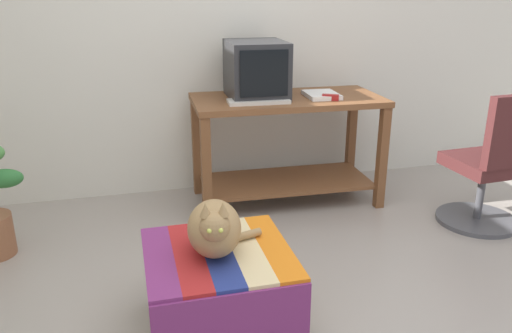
{
  "coord_description": "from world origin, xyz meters",
  "views": [
    {
      "loc": [
        -0.71,
        -1.7,
        1.49
      ],
      "look_at": [
        -0.05,
        0.85,
        0.55
      ],
      "focal_mm": 36.03,
      "sensor_mm": 36.0,
      "label": 1
    }
  ],
  "objects": [
    {
      "name": "ottoman_with_blanket",
      "position": [
        -0.38,
        0.24,
        0.2
      ],
      "size": [
        0.63,
        0.63,
        0.4
      ],
      "color": "#7A664C",
      "rests_on": "ground_plane"
    },
    {
      "name": "desk",
      "position": [
        0.36,
        1.6,
        0.52
      ],
      "size": [
        1.31,
        0.66,
        0.76
      ],
      "rotation": [
        0.0,
        0.0,
        -0.03
      ],
      "color": "brown",
      "rests_on": "ground_plane"
    },
    {
      "name": "tv_monitor",
      "position": [
        0.16,
        1.65,
        0.94
      ],
      "size": [
        0.39,
        0.47,
        0.38
      ],
      "rotation": [
        0.0,
        0.0,
        -0.03
      ],
      "color": "#28282B",
      "rests_on": "desk"
    },
    {
      "name": "stapler",
      "position": [
        0.61,
        1.43,
        0.78
      ],
      "size": [
        0.11,
        0.09,
        0.04
      ],
      "primitive_type": "cube",
      "rotation": [
        0.0,
        0.0,
        1.05
      ],
      "color": "#A31E1E",
      "rests_on": "desk"
    },
    {
      "name": "office_chair",
      "position": [
        1.48,
        0.86,
        0.39
      ],
      "size": [
        0.52,
        0.52,
        0.89
      ],
      "rotation": [
        0.0,
        0.0,
        3.2
      ],
      "color": "#4C4C51",
      "rests_on": "ground_plane"
    },
    {
      "name": "back_wall",
      "position": [
        0.0,
        2.05,
        1.3
      ],
      "size": [
        8.0,
        0.1,
        2.6
      ],
      "primitive_type": "cube",
      "color": "silver",
      "rests_on": "ground_plane"
    },
    {
      "name": "keyboard",
      "position": [
        0.13,
        1.47,
        0.77
      ],
      "size": [
        0.41,
        0.17,
        0.02
      ],
      "primitive_type": "cube",
      "rotation": [
        0.0,
        0.0,
        -0.06
      ],
      "color": "beige",
      "rests_on": "desk"
    },
    {
      "name": "book",
      "position": [
        0.59,
        1.55,
        0.77
      ],
      "size": [
        0.23,
        0.28,
        0.03
      ],
      "primitive_type": "cube",
      "rotation": [
        0.0,
        0.0,
        -0.05
      ],
      "color": "white",
      "rests_on": "desk"
    },
    {
      "name": "cat",
      "position": [
        -0.39,
        0.23,
        0.52
      ],
      "size": [
        0.37,
        0.35,
        0.29
      ],
      "rotation": [
        0.0,
        0.0,
        -0.15
      ],
      "color": "#9E7A4C",
      "rests_on": "ottoman_with_blanket"
    }
  ]
}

